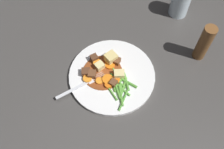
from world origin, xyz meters
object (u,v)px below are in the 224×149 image
Objects in this scene: carrot_slice_0 at (99,81)px; carrot_slice_5 at (98,64)px; meat_chunk_1 at (92,74)px; water_glass at (180,2)px; meat_chunk_3 at (94,58)px; carrot_slice_3 at (87,79)px; potato_chunk_2 at (119,74)px; fork at (82,85)px; pepper_mill at (204,43)px; meat_chunk_0 at (86,72)px; carrot_slice_6 at (108,85)px; carrot_slice_1 at (108,80)px; dinner_plate at (112,76)px; potato_chunk_0 at (99,67)px; carrot_slice_4 at (110,65)px; potato_chunk_1 at (111,58)px; meat_chunk_4 at (116,61)px; meat_chunk_2 at (113,83)px; carrot_slice_2 at (116,80)px.

carrot_slice_0 is 0.07m from carrot_slice_5.
meat_chunk_1 is (-0.01, 0.05, 0.00)m from carrot_slice_5.
meat_chunk_3 is at bearing 67.95° from water_glass.
carrot_slice_3 is 0.87× the size of potato_chunk_2.
fork is (0.00, 0.03, -0.00)m from carrot_slice_3.
meat_chunk_0 is at bearing 43.71° from pepper_mill.
carrot_slice_1 is at bearing -51.98° from carrot_slice_6.
carrot_slice_1 is (-0.00, 0.03, 0.01)m from dinner_plate.
potato_chunk_0 is at bearing -100.50° from carrot_slice_3.
carrot_slice_1 is 0.02m from carrot_slice_6.
carrot_slice_6 is at bearing 118.43° from carrot_slice_4.
fork is (-0.01, 0.04, -0.01)m from meat_chunk_0.
potato_chunk_1 is 1.44× the size of meat_chunk_4.
dinner_plate is 8.68× the size of carrot_slice_4.
pepper_mill is at bearing -129.27° from carrot_slice_1.
meat_chunk_2 is (-0.01, -0.01, 0.00)m from carrot_slice_6.
carrot_slice_4 is at bearing -108.48° from fork.
meat_chunk_2 is 0.16× the size of pepper_mill.
potato_chunk_0 is (0.02, 0.03, 0.01)m from carrot_slice_4.
meat_chunk_3 reaches higher than carrot_slice_0.
potato_chunk_1 is 1.59× the size of meat_chunk_2.
carrot_slice_0 is 0.07m from potato_chunk_2.
meat_chunk_2 is at bearing 128.82° from dinner_plate.
carrot_slice_3 is 0.08m from meat_chunk_3.
carrot_slice_0 is 0.88× the size of meat_chunk_0.
potato_chunk_1 is at bearing -150.95° from meat_chunk_3.
meat_chunk_0 is at bearing 7.37° from meat_chunk_2.
potato_chunk_2 is at bearing -149.07° from meat_chunk_1.
dinner_plate is at bearing -150.60° from meat_chunk_0.
meat_chunk_1 reaches higher than carrot_slice_5.
meat_chunk_3 is at bearing -11.54° from dinner_plate.
meat_chunk_2 is (-0.08, -0.03, 0.01)m from carrot_slice_3.
carrot_slice_0 is 0.17× the size of pepper_mill.
carrot_slice_1 is 1.56× the size of meat_chunk_2.
carrot_slice_6 is 0.22× the size of water_glass.
carrot_slice_3 is 1.16× the size of meat_chunk_4.
carrot_slice_2 is at bearing 151.01° from dinner_plate.
pepper_mill is at bearing -125.80° from meat_chunk_2.
meat_chunk_1 reaches higher than meat_chunk_4.
carrot_slice_3 is at bearing 135.70° from meat_chunk_0.
water_glass reaches higher than meat_chunk_2.
dinner_plate is 11.72× the size of carrot_slice_0.
carrot_slice_5 is (0.08, -0.02, 0.00)m from carrot_slice_2.
carrot_slice_6 is at bearing 179.94° from meat_chunk_0.
carrot_slice_0 is 0.69× the size of carrot_slice_1.
carrot_slice_5 is at bearing -88.22° from carrot_slice_3.
potato_chunk_1 reaches higher than meat_chunk_2.
carrot_slice_5 is 0.28× the size of water_glass.
meat_chunk_0 is (0.10, 0.03, 0.01)m from carrot_slice_2.
potato_chunk_1 is (0.01, -0.09, 0.01)m from carrot_slice_0.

